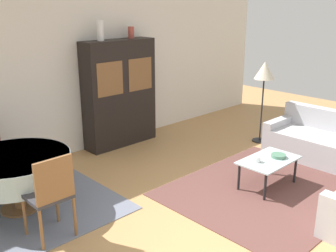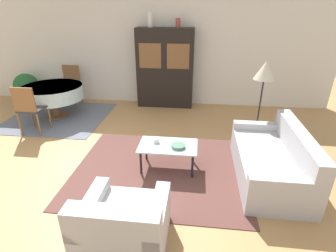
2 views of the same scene
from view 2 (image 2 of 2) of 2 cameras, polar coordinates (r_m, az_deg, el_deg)
name	(u,v)px [view 2 (image 2 of 2)]	position (r m, az deg, el deg)	size (l,w,h in m)	color
ground_plane	(79,180)	(4.26, -18.82, -11.05)	(14.00, 14.00, 0.00)	tan
wall_back	(132,50)	(6.99, -7.89, 16.00)	(10.00, 0.06, 2.70)	silver
area_rug	(160,169)	(4.26, -1.77, -9.44)	(2.69, 2.24, 0.01)	brown
dining_rug	(59,117)	(6.68, -22.67, 1.81)	(2.18, 2.06, 0.01)	slate
couch	(273,161)	(4.23, 21.85, -7.16)	(0.91, 1.77, 0.79)	#B2B2B7
armchair	(123,227)	(2.98, -9.68, -20.81)	(0.89, 0.87, 0.77)	#B2B2B7
coffee_table	(168,148)	(4.10, 0.00, -4.73)	(0.91, 0.55, 0.41)	black
display_cabinet	(165,69)	(6.66, -0.63, 12.40)	(1.39, 0.40, 1.92)	black
dining_table	(53,92)	(6.55, -23.83, 6.71)	(1.36, 1.36, 0.73)	brown
dining_chair_near	(29,107)	(5.84, -27.98, 3.71)	(0.44, 0.44, 1.00)	brown
dining_chair_far	(71,82)	(7.31, -20.45, 8.89)	(0.44, 0.44, 1.00)	brown
floor_lamp	(265,74)	(4.97, 20.29, 10.50)	(0.37, 0.37, 1.53)	black
cup	(156,140)	(4.14, -2.64, -3.12)	(0.10, 0.10, 0.08)	white
bowl	(178,146)	(4.01, 2.24, -4.40)	(0.21, 0.21, 0.05)	#4C7A60
vase_tall	(150,20)	(6.56, -3.93, 22.09)	(0.11, 0.11, 0.33)	white
vase_short	(178,23)	(6.48, 2.21, 21.55)	(0.11, 0.11, 0.21)	#9E4238
potted_plant	(26,86)	(7.95, -28.44, 7.61)	(0.63, 0.63, 0.78)	#93664C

